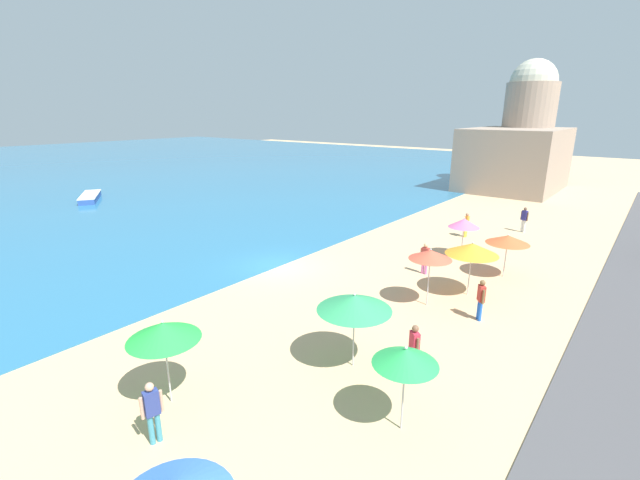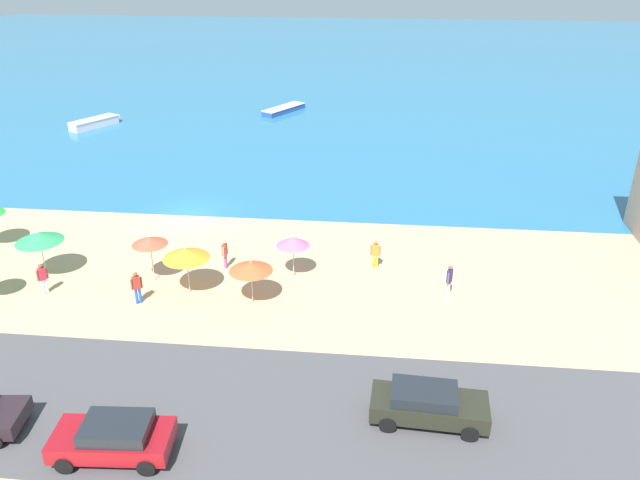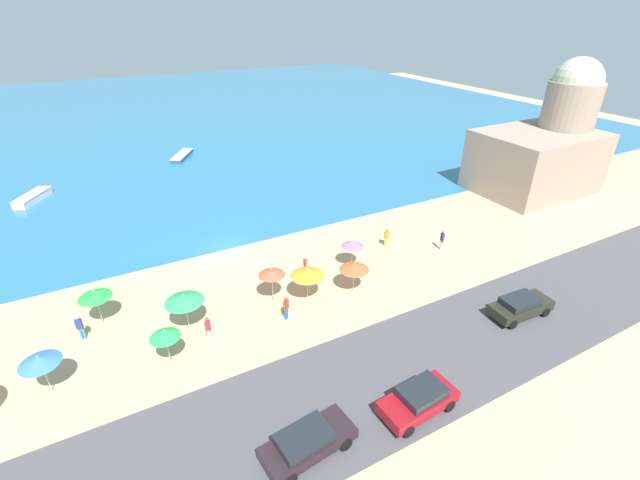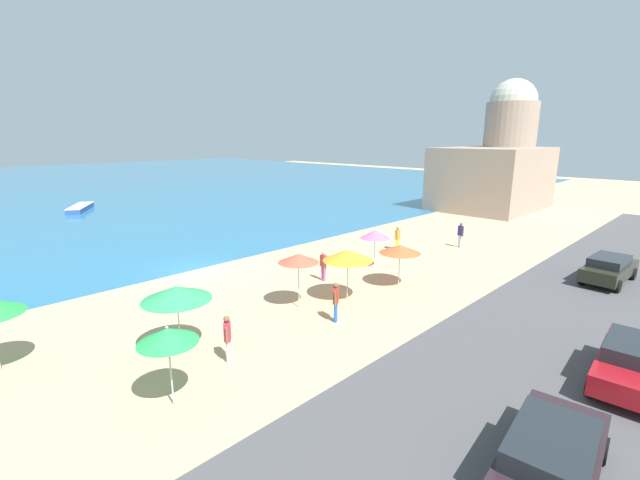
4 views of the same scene
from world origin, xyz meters
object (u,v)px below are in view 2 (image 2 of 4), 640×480
Objects in this scene: bather_1 at (375,253)px; bather_2 at (43,277)px; bather_5 at (449,279)px; parked_car_2 at (114,437)px; bather_0 at (225,252)px; beach_umbrella_3 at (186,253)px; skiff_offshore at (284,109)px; beach_umbrella_6 at (251,267)px; beach_umbrella_1 at (150,241)px; beach_umbrella_0 at (293,241)px; beach_umbrella_5 at (39,237)px; parked_car_1 at (428,404)px; skiff_nearshore at (95,123)px; bather_4 at (137,286)px.

bather_2 reaches higher than bather_1.
bather_5 reaches higher than parked_car_2.
beach_umbrella_3 is at bearing -113.66° from bather_0.
beach_umbrella_6 is at bearing -83.55° from skiff_offshore.
bather_2 is (-5.05, -1.87, -1.37)m from beach_umbrella_1.
beach_umbrella_0 reaches higher than bather_1.
bather_2 is at bearing -63.79° from beach_umbrella_5.
parked_car_1 is at bearing -58.30° from beach_umbrella_0.
bather_0 is at bearing 122.87° from beach_umbrella_6.
beach_umbrella_5 is at bearing 179.98° from bather_5.
bather_4 is at bearing -62.62° from skiff_nearshore.
beach_umbrella_0 reaches higher than bather_2.
parked_car_2 is (-4.36, -13.39, -1.24)m from beach_umbrella_0.
beach_umbrella_1 is 16.70m from parked_car_1.
beach_umbrella_1 reaches higher than beach_umbrella_6.
bather_0 is at bearing -86.60° from skiff_offshore.
parked_car_2 is 0.86× the size of skiff_nearshore.
bather_5 is (3.73, -2.72, 0.07)m from bather_1.
skiff_nearshore is (-10.63, 29.89, -0.52)m from bather_2.
bather_2 is 0.31× the size of skiff_offshore.
bather_5 is 38.07m from skiff_offshore.
beach_umbrella_1 reaches higher than parked_car_1.
beach_umbrella_0 is 0.92× the size of beach_umbrella_1.
beach_umbrella_0 is at bearing 71.97° from parked_car_2.
bather_5 is 17.28m from parked_car_2.
beach_umbrella_5 is 17.74m from bather_1.
bather_2 reaches higher than parked_car_2.
beach_umbrella_3 is 7.42m from bather_2.
bather_1 is (8.14, 0.84, -0.01)m from bather_0.
beach_umbrella_6 is at bearing -10.29° from beach_umbrella_3.
skiff_offshore is at bearing 87.69° from beach_umbrella_1.
bather_0 is at bearing 11.32° from beach_umbrella_5.
beach_umbrella_0 is at bearing 170.39° from bather_5.
beach_umbrella_1 is 1.46× the size of bather_5.
bather_4 reaches higher than bather_1.
beach_umbrella_6 is at bearing 75.54° from parked_car_2.
skiff_offshore is (-0.79, 36.33, -1.90)m from beach_umbrella_3.
beach_umbrella_5 is 0.53× the size of skiff_nearshore.
beach_umbrella_5 is 1.53× the size of bather_2.
skiff_nearshore is at bearing 109.58° from bather_2.
bather_1 is 34.27m from skiff_offshore.
bather_2 is at bearing 175.37° from bather_4.
beach_umbrella_1 is 1.50× the size of bather_4.
bather_5 is at bearing -36.08° from bather_1.
skiff_offshore is (-5.82, 34.08, -1.73)m from beach_umbrella_0.
beach_umbrella_3 is 1.50× the size of bather_2.
skiff_offshore is (-10.14, 32.73, -0.60)m from bather_1.
bather_2 reaches higher than skiff_offshore.
bather_4 is at bearing -4.63° from bather_2.
beach_umbrella_6 is 11.29m from parked_car_1.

